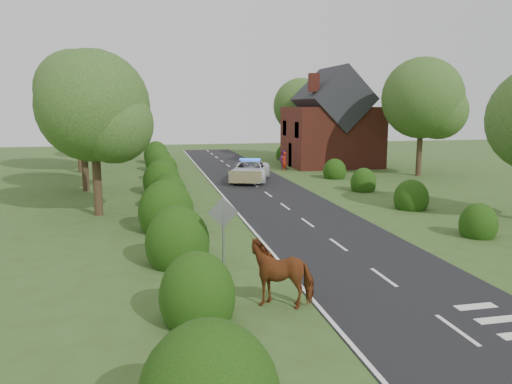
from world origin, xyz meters
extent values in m
plane|color=#3A4E1E|center=(0.00, 0.00, 0.00)|extent=(120.00, 120.00, 0.00)
cube|color=black|center=(0.00, 15.00, 0.01)|extent=(6.00, 70.00, 0.02)
cube|color=white|center=(0.00, -4.00, 0.03)|extent=(0.12, 1.80, 0.01)
cube|color=white|center=(0.00, 0.00, 0.03)|extent=(0.12, 1.80, 0.01)
cube|color=white|center=(0.00, 4.00, 0.03)|extent=(0.12, 1.80, 0.01)
cube|color=white|center=(0.00, 8.00, 0.03)|extent=(0.12, 1.80, 0.01)
cube|color=white|center=(0.00, 12.00, 0.03)|extent=(0.12, 1.80, 0.01)
cube|color=white|center=(0.00, 16.00, 0.03)|extent=(0.12, 1.80, 0.01)
cube|color=white|center=(0.00, 20.00, 0.03)|extent=(0.12, 1.80, 0.01)
cube|color=white|center=(0.00, 24.00, 0.03)|extent=(0.12, 1.80, 0.01)
cube|color=white|center=(0.00, 28.00, 0.03)|extent=(0.12, 1.80, 0.01)
cube|color=white|center=(0.00, 32.00, 0.03)|extent=(0.12, 1.80, 0.01)
cube|color=white|center=(0.00, 36.00, 0.03)|extent=(0.12, 1.80, 0.01)
cube|color=white|center=(0.00, 40.00, 0.03)|extent=(0.12, 1.80, 0.01)
cube|color=white|center=(0.00, 44.00, 0.03)|extent=(0.12, 1.80, 0.01)
cube|color=white|center=(0.00, 48.00, 0.03)|extent=(0.12, 1.80, 0.01)
cube|color=white|center=(-2.90, 15.00, 0.03)|extent=(0.12, 70.00, 0.01)
cube|color=white|center=(1.40, -3.70, 0.03)|extent=(1.20, 0.35, 0.01)
cube|color=white|center=(1.40, -2.80, 0.03)|extent=(1.20, 0.35, 0.01)
ellipsoid|color=#133B0D|center=(-6.30, -2.00, 0.66)|extent=(2.00, 2.10, 2.40)
ellipsoid|color=#133B0D|center=(-6.50, 3.00, 0.74)|extent=(2.30, 2.41, 2.70)
ellipsoid|color=#133B0D|center=(-6.70, 8.00, 0.83)|extent=(2.50, 2.62, 3.00)
ellipsoid|color=#133B0D|center=(-6.40, 13.00, 0.69)|extent=(2.10, 2.20, 2.50)
ellipsoid|color=#133B0D|center=(-6.60, 18.00, 0.77)|extent=(2.40, 2.52, 2.80)
ellipsoid|color=#133B0D|center=(-6.30, 24.00, 0.72)|extent=(2.20, 2.31, 2.60)
ellipsoid|color=#133B0D|center=(-6.50, 30.00, 0.74)|extent=(2.30, 2.41, 2.70)
ellipsoid|color=#133B0D|center=(-6.60, 36.00, 0.77)|extent=(2.40, 2.52, 2.80)
ellipsoid|color=#133B0D|center=(6.40, 4.00, 0.52)|extent=(1.60, 1.68, 1.90)
ellipsoid|color=#133B0D|center=(6.60, 10.00, 0.58)|extent=(1.90, 2.00, 2.10)
ellipsoid|color=#133B0D|center=(6.50, 16.00, 0.55)|extent=(1.70, 1.78, 2.00)
ellipsoid|color=#133B0D|center=(6.80, 22.00, 0.55)|extent=(1.80, 1.89, 2.00)
ellipsoid|color=#133B0D|center=(6.60, 36.00, 0.55)|extent=(1.70, 1.78, 2.00)
cylinder|color=#332316|center=(-10.00, 12.00, 1.98)|extent=(0.44, 0.44, 3.96)
sphere|color=#183D17|center=(-10.00, 12.00, 5.58)|extent=(5.60, 5.60, 5.60)
sphere|color=olive|center=(-9.02, 11.44, 4.68)|extent=(3.92, 3.92, 3.92)
cylinder|color=#332316|center=(-11.50, 20.00, 1.87)|extent=(0.44, 0.44, 3.74)
sphere|color=#183D17|center=(-11.50, 20.00, 5.27)|extent=(5.60, 5.60, 5.60)
sphere|color=olive|center=(-10.52, 19.44, 4.42)|extent=(3.92, 3.92, 3.92)
cylinder|color=#332316|center=(-13.00, 30.00, 2.42)|extent=(0.44, 0.44, 4.84)
sphere|color=#183D17|center=(-13.00, 30.00, 6.82)|extent=(6.80, 6.80, 6.80)
sphere|color=olive|center=(-11.81, 29.32, 5.72)|extent=(4.76, 4.76, 4.76)
cylinder|color=#332316|center=(-10.50, 40.00, 2.09)|extent=(0.44, 0.44, 4.18)
sphere|color=#183D17|center=(-10.50, 40.00, 5.89)|extent=(6.00, 6.00, 6.00)
sphere|color=olive|center=(-9.45, 39.40, 4.94)|extent=(4.20, 4.20, 4.20)
cylinder|color=#332316|center=(14.00, 22.00, 2.20)|extent=(0.44, 0.44, 4.40)
sphere|color=#183D17|center=(14.00, 22.00, 6.20)|extent=(6.40, 6.40, 6.40)
sphere|color=olive|center=(15.12, 21.36, 5.20)|extent=(4.48, 4.48, 4.48)
cylinder|color=#332316|center=(9.00, 38.00, 1.98)|extent=(0.44, 0.44, 3.96)
sphere|color=#183D17|center=(9.00, 38.00, 5.58)|extent=(6.00, 6.00, 6.00)
sphere|color=olive|center=(10.05, 37.40, 4.68)|extent=(4.20, 4.20, 4.20)
cylinder|color=gray|center=(-5.00, 2.00, 1.10)|extent=(0.08, 0.08, 2.20)
cube|color=gray|center=(-5.00, 2.00, 2.00)|extent=(1.06, 0.04, 1.06)
cube|color=maroon|center=(9.50, 30.00, 2.75)|extent=(8.00, 7.00, 5.50)
cube|color=black|center=(9.50, 30.00, 6.20)|extent=(5.94, 7.40, 5.94)
cube|color=maroon|center=(7.00, 28.00, 7.60)|extent=(0.80, 0.80, 1.60)
imported|color=#633014|center=(-3.82, -1.27, 0.77)|extent=(2.43, 1.80, 1.54)
imported|color=white|center=(0.05, 21.95, 0.78)|extent=(4.23, 6.15, 1.56)
cube|color=yellow|center=(-0.85, 19.25, 0.70)|extent=(2.23, 0.79, 0.86)
cube|color=blue|center=(0.05, 21.95, 1.64)|extent=(1.56, 0.76, 0.14)
imported|color=maroon|center=(4.16, 27.26, 0.82)|extent=(0.71, 0.68, 1.63)
imported|color=#5E2379|center=(4.36, 28.34, 0.84)|extent=(0.96, 0.84, 1.68)
camera|label=1|loc=(-7.44, -14.40, 5.56)|focal=35.00mm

